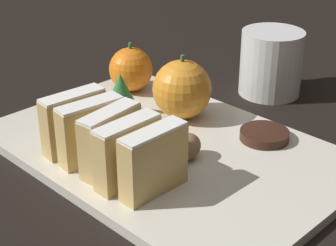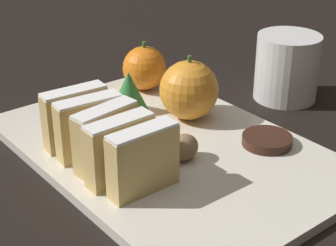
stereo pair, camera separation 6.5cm
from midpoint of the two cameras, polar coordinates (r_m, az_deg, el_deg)
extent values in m
plane|color=black|center=(0.67, -2.78, -3.27)|extent=(6.00, 6.00, 0.00)
cube|color=silver|center=(0.67, -2.79, -2.83)|extent=(0.28, 0.42, 0.01)
cube|color=tan|center=(0.57, -4.77, -4.13)|extent=(0.08, 0.02, 0.07)
cube|color=white|center=(0.55, -4.90, -0.95)|extent=(0.08, 0.02, 0.00)
cube|color=tan|center=(0.59, -7.31, -3.20)|extent=(0.08, 0.02, 0.07)
cube|color=white|center=(0.57, -7.51, -0.09)|extent=(0.08, 0.02, 0.00)
cube|color=tan|center=(0.61, -8.92, -1.99)|extent=(0.08, 0.03, 0.07)
cube|color=white|center=(0.59, -9.16, 1.01)|extent=(0.08, 0.03, 0.00)
cube|color=tan|center=(0.63, -10.74, -1.02)|extent=(0.08, 0.03, 0.07)
cube|color=white|center=(0.62, -11.02, 1.89)|extent=(0.08, 0.03, 0.00)
cube|color=tan|center=(0.66, -12.34, -0.08)|extent=(0.08, 0.03, 0.07)
cube|color=white|center=(0.64, -12.64, 2.74)|extent=(0.08, 0.03, 0.00)
sphere|color=orange|center=(0.72, -1.15, 3.39)|extent=(0.08, 0.08, 0.08)
cylinder|color=#38702D|center=(0.71, -1.18, 6.48)|extent=(0.01, 0.01, 0.01)
sphere|color=orange|center=(0.81, -6.11, 5.40)|extent=(0.06, 0.06, 0.06)
cylinder|color=#38702D|center=(0.80, -6.22, 7.72)|extent=(0.01, 0.01, 0.01)
ellipsoid|color=#8E6B47|center=(0.63, -1.09, -2.47)|extent=(0.04, 0.03, 0.03)
cylinder|color=#381E14|center=(0.68, 7.10, -1.29)|extent=(0.06, 0.06, 0.01)
cone|color=#2D7538|center=(0.74, -7.34, 2.86)|extent=(0.05, 0.05, 0.06)
cylinder|color=white|center=(0.83, 8.22, 6.03)|extent=(0.09, 0.09, 0.09)
torus|color=white|center=(0.87, 10.30, 7.13)|extent=(0.05, 0.01, 0.05)
camera|label=1|loc=(0.03, -92.86, -1.43)|focal=60.00mm
camera|label=2|loc=(0.03, 87.14, 1.43)|focal=60.00mm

